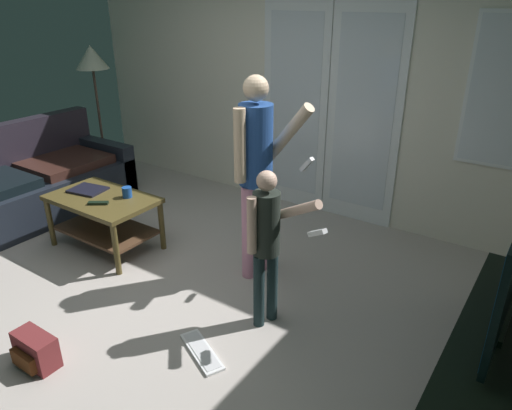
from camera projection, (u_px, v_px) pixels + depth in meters
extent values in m
cube|color=#A9A099|center=(144.00, 298.00, 3.69)|extent=(5.45, 4.61, 0.02)
cube|color=silver|center=(296.00, 81.00, 4.86)|extent=(5.45, 0.06, 2.67)
cube|color=white|center=(295.00, 111.00, 4.94)|extent=(0.74, 0.02, 2.13)
cube|color=silver|center=(294.00, 106.00, 4.91)|extent=(0.58, 0.01, 1.83)
cube|color=white|center=(363.00, 121.00, 4.55)|extent=(0.74, 0.02, 2.13)
cube|color=silver|center=(363.00, 116.00, 4.52)|extent=(0.58, 0.01, 1.83)
cube|color=white|center=(509.00, 93.00, 3.78)|extent=(0.66, 0.02, 1.24)
cube|color=silver|center=(509.00, 93.00, 3.77)|extent=(0.60, 0.01, 1.18)
cube|color=black|center=(30.00, 197.00, 4.96)|extent=(0.92, 2.09, 0.42)
cube|color=#251F2A|center=(1.00, 149.00, 4.97)|extent=(0.16, 2.09, 0.49)
cube|color=black|center=(104.00, 164.00, 5.65)|extent=(0.92, 0.16, 0.58)
cube|color=#38201A|center=(65.00, 163.00, 5.17)|extent=(0.68, 0.82, 0.09)
cube|color=#4F4220|center=(102.00, 199.00, 4.23)|extent=(0.96, 0.60, 0.04)
cube|color=#4F3522|center=(106.00, 230.00, 4.35)|extent=(0.88, 0.52, 0.02)
cylinder|color=#4F4220|center=(50.00, 223.00, 4.36)|extent=(0.05, 0.05, 0.46)
cylinder|color=#4F4220|center=(116.00, 250.00, 3.90)|extent=(0.05, 0.05, 0.46)
cylinder|color=#4F4220|center=(97.00, 203.00, 4.76)|extent=(0.05, 0.05, 0.46)
cylinder|color=#4F4220|center=(162.00, 226.00, 4.30)|extent=(0.05, 0.05, 0.46)
cube|color=black|center=(491.00, 357.00, 2.76)|extent=(0.42, 1.74, 0.44)
cube|color=black|center=(500.00, 324.00, 2.66)|extent=(0.08, 0.39, 0.04)
cube|color=navy|center=(510.00, 267.00, 2.52)|extent=(0.00, 1.07, 0.63)
cylinder|color=pink|center=(249.00, 233.00, 3.81)|extent=(0.11, 0.11, 0.79)
cylinder|color=pink|center=(263.00, 226.00, 3.93)|extent=(0.11, 0.11, 0.79)
cylinder|color=#244A93|center=(256.00, 145.00, 3.58)|extent=(0.26, 0.26, 0.62)
sphere|color=beige|center=(256.00, 88.00, 3.41)|extent=(0.19, 0.19, 0.19)
cylinder|color=beige|center=(240.00, 146.00, 3.45)|extent=(0.09, 0.09, 0.55)
cylinder|color=beige|center=(289.00, 132.00, 3.55)|extent=(0.43, 0.14, 0.48)
cube|color=white|center=(307.00, 164.00, 3.53)|extent=(0.12, 0.05, 0.13)
cylinder|color=#1A2A2C|center=(259.00, 291.00, 3.27)|extent=(0.08, 0.08, 0.56)
cylinder|color=#1A2A2C|center=(272.00, 285.00, 3.34)|extent=(0.08, 0.08, 0.56)
cylinder|color=#252C25|center=(266.00, 224.00, 3.11)|extent=(0.18, 0.18, 0.44)
sphere|color=#D8AD95|center=(267.00, 181.00, 2.98)|extent=(0.13, 0.13, 0.13)
cylinder|color=#D8AD95|center=(252.00, 226.00, 3.02)|extent=(0.06, 0.06, 0.39)
cylinder|color=#D8AD95|center=(299.00, 210.00, 3.01)|extent=(0.37, 0.16, 0.25)
cube|color=white|center=(317.00, 233.00, 2.93)|extent=(0.14, 0.08, 0.09)
cylinder|color=#2F2F2F|center=(107.00, 174.00, 6.18)|extent=(0.26, 0.26, 0.02)
cylinder|color=#4D3A30|center=(100.00, 122.00, 5.90)|extent=(0.03, 0.03, 1.37)
cone|color=beige|center=(91.00, 57.00, 5.58)|extent=(0.39, 0.39, 0.27)
cube|color=maroon|center=(36.00, 349.00, 2.99)|extent=(0.30, 0.14, 0.22)
cube|color=#522A13|center=(23.00, 361.00, 2.93)|extent=(0.21, 0.04, 0.11)
cube|color=white|center=(202.00, 352.00, 3.11)|extent=(0.45, 0.31, 0.02)
cube|color=silver|center=(202.00, 350.00, 3.11)|extent=(0.40, 0.26, 0.00)
cube|color=black|center=(88.00, 190.00, 4.35)|extent=(0.35, 0.29, 0.02)
cylinder|color=#184598|center=(127.00, 192.00, 4.20)|extent=(0.08, 0.08, 0.09)
cube|color=black|center=(98.00, 203.00, 4.07)|extent=(0.17, 0.14, 0.02)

